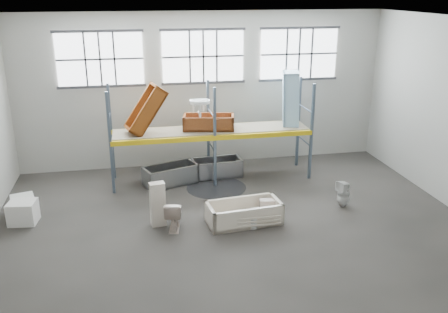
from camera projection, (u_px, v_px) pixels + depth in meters
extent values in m
cube|color=#4D4742|center=(236.00, 231.00, 12.08)|extent=(12.00, 10.00, 0.10)
cube|color=silver|center=(237.00, 19.00, 10.40)|extent=(12.00, 10.00, 0.10)
cube|color=#ADAAA0|center=(203.00, 90.00, 15.92)|extent=(12.00, 0.10, 5.00)
cube|color=#BBB8AD|center=(317.00, 236.00, 6.56)|extent=(12.00, 0.10, 5.00)
cube|color=white|center=(100.00, 59.00, 14.87)|extent=(2.60, 0.04, 1.60)
cube|color=white|center=(203.00, 56.00, 15.45)|extent=(2.60, 0.04, 1.60)
cube|color=white|center=(299.00, 54.00, 16.03)|extent=(2.60, 0.04, 1.60)
cube|color=slate|center=(110.00, 144.00, 13.71)|extent=(0.08, 0.08, 3.00)
cube|color=slate|center=(111.00, 132.00, 14.82)|extent=(0.08, 0.08, 3.00)
cube|color=slate|center=(215.00, 138.00, 14.25)|extent=(0.08, 0.08, 3.00)
cube|color=slate|center=(208.00, 127.00, 15.37)|extent=(0.08, 0.08, 3.00)
cube|color=slate|center=(312.00, 132.00, 14.80)|extent=(0.08, 0.08, 3.00)
cube|color=slate|center=(298.00, 122.00, 15.91)|extent=(0.08, 0.08, 3.00)
cube|color=yellow|center=(215.00, 138.00, 14.25)|extent=(6.00, 0.10, 0.14)
cube|color=yellow|center=(208.00, 127.00, 15.37)|extent=(6.00, 0.10, 0.14)
cube|color=gray|center=(211.00, 130.00, 14.78)|extent=(5.90, 1.10, 0.03)
cylinder|color=black|center=(216.00, 187.00, 14.56)|extent=(1.80, 1.80, 0.00)
cube|color=beige|center=(268.00, 207.00, 12.63)|extent=(0.46, 0.27, 0.41)
imported|color=beige|center=(254.00, 212.00, 12.63)|extent=(0.60, 0.60, 0.16)
imported|color=beige|center=(174.00, 215.00, 11.98)|extent=(0.55, 0.81, 0.76)
cube|color=beige|center=(158.00, 204.00, 12.09)|extent=(0.40, 0.29, 1.14)
imported|color=silver|center=(343.00, 194.00, 13.21)|extent=(0.44, 0.43, 0.74)
imported|color=white|center=(200.00, 116.00, 14.29)|extent=(0.62, 0.50, 0.53)
cylinder|color=silver|center=(252.00, 222.00, 12.10)|extent=(0.36, 0.36, 0.32)
cube|color=white|center=(23.00, 212.00, 12.31)|extent=(0.74, 0.65, 0.58)
cube|color=silver|center=(23.00, 205.00, 12.84)|extent=(0.71, 0.71, 0.48)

